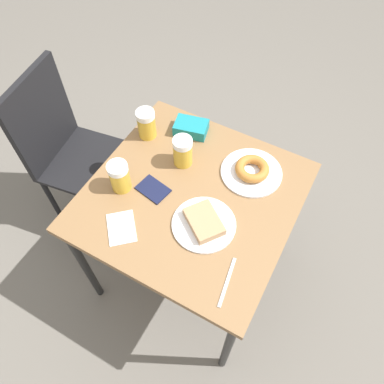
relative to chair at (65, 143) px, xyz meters
The scene contains 12 objects.
ground_plane 0.95m from the chair, 94.78° to the right, with size 8.00×8.00×0.00m, color #666059.
table 0.77m from the chair, 94.78° to the right, with size 0.81×0.81×0.74m.
chair is the anchor object (origin of this frame).
plate_with_cake 0.91m from the chair, 100.60° to the right, with size 0.24×0.24×0.04m.
plate_with_donut 0.96m from the chair, 80.81° to the right, with size 0.26×0.26×0.05m.
beer_mug_left 0.58m from the chair, 108.37° to the right, with size 0.08×0.08×0.14m.
beer_mug_center 0.51m from the chair, 73.85° to the right, with size 0.08×0.08×0.14m.
beer_mug_right 0.70m from the chair, 84.26° to the right, with size 0.08×0.08×0.14m.
napkin_folded 0.71m from the chair, 118.22° to the right, with size 0.17×0.17×0.00m.
fork 1.11m from the chair, 107.17° to the right, with size 0.19×0.04×0.00m.
passport_near_edge 0.65m from the chair, 100.84° to the right, with size 0.11×0.14×0.01m.
blue_pouch 0.67m from the chair, 68.46° to the right, with size 0.13×0.16×0.05m.
Camera 1 is at (-0.73, -0.40, 1.98)m, focal length 35.00 mm.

